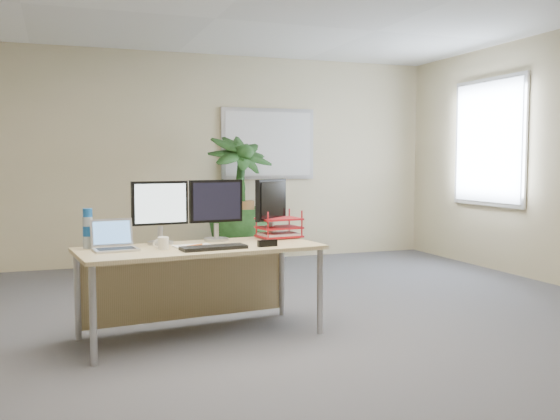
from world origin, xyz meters
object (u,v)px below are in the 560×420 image
object	(u,v)px
floor_plant	(238,208)
monitor_right	(216,206)
monitor_left	(160,208)
laptop	(114,242)
desk	(196,263)

from	to	relation	value
floor_plant	monitor_right	size ratio (longest dim) A/B	3.08
monitor_left	laptop	xyz separation A→B (m)	(-0.36, -0.19, -0.22)
laptop	monitor_right	bearing A→B (deg)	16.70
monitor_right	laptop	xyz separation A→B (m)	(-0.82, -0.24, -0.22)
floor_plant	laptop	bearing A→B (deg)	-121.83
monitor_left	laptop	distance (m)	0.47
desk	monitor_left	bearing A→B (deg)	150.35
desk	monitor_left	distance (m)	0.51
desk	floor_plant	bearing A→B (deg)	67.80
monitor_left	monitor_right	size ratio (longest dim) A/B	0.99
monitor_left	floor_plant	bearing A→B (deg)	62.24
monitor_right	laptop	bearing A→B (deg)	-163.30
desk	monitor_left	world-z (taller)	monitor_left
desk	laptop	size ratio (longest dim) A/B	5.62
desk	laptop	distance (m)	0.64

